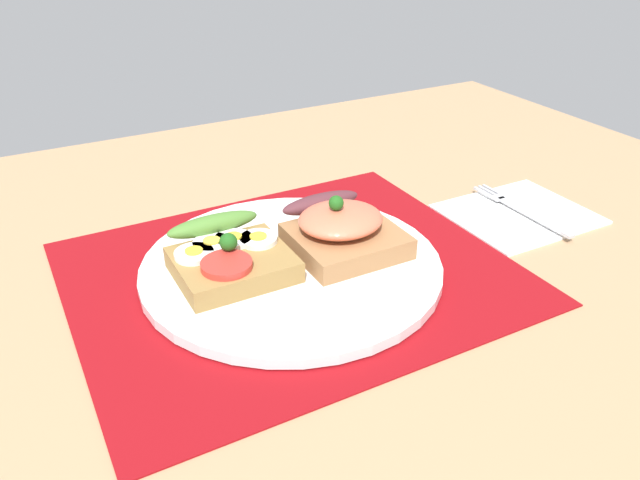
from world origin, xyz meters
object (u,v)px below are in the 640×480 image
(fork, at_px, (518,208))
(plate, at_px, (292,266))
(sandwich_salmon, at_px, (342,229))
(napkin, at_px, (518,213))
(sandwich_egg_tomato, at_px, (229,256))

(fork, bearing_deg, plate, 178.28)
(plate, distance_m, sandwich_salmon, 0.06)
(sandwich_salmon, bearing_deg, napkin, -2.77)
(sandwich_egg_tomato, xyz_separation_m, fork, (0.33, -0.02, -0.02))
(sandwich_salmon, distance_m, fork, 0.22)
(sandwich_salmon, xyz_separation_m, napkin, (0.22, -0.01, -0.03))
(plate, relative_size, napkin, 1.86)
(sandwich_salmon, bearing_deg, fork, -2.17)
(sandwich_egg_tomato, height_order, napkin, sandwich_egg_tomato)
(napkin, bearing_deg, sandwich_egg_tomato, 175.87)
(napkin, distance_m, fork, 0.01)
(napkin, bearing_deg, plate, 177.80)
(plate, distance_m, sandwich_egg_tomato, 0.06)
(plate, relative_size, sandwich_egg_tomato, 2.76)
(plate, bearing_deg, fork, -1.72)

